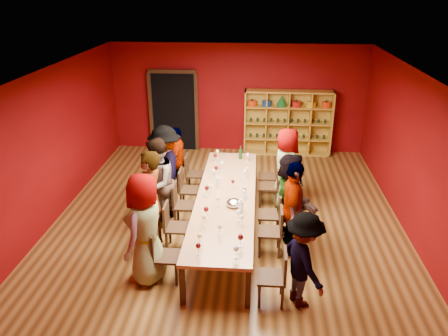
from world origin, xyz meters
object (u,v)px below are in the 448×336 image
(person_right_3, at_px, (286,168))
(chair_person_left_2, at_px, (180,202))
(spittoon_bowl, at_px, (234,203))
(person_left_0, at_px, (145,229))
(person_right_0, at_px, (303,260))
(chair_person_left_1, at_px, (173,224))
(person_left_4, at_px, (177,160))
(person_left_2, at_px, (157,183))
(chair_person_right_2, at_px, (273,212))
(person_left_1, at_px, (150,201))
(chair_person_right_3, at_px, (272,184))
(person_left_3, at_px, (166,168))
(person_right_1, at_px, (293,210))
(person_right_4, at_px, (288,163))
(shelving_unit, at_px, (288,120))
(chair_person_left_4, at_px, (192,172))
(chair_person_right_4, at_px, (271,174))
(chair_person_right_0, at_px, (277,274))
(chair_person_left_3, at_px, (186,187))
(chair_person_right_1, at_px, (274,229))
(person_right_2, at_px, (290,196))
(wine_bottle, at_px, (241,154))
(tasting_table, at_px, (226,198))

(person_right_3, bearing_deg, chair_person_left_2, 102.46)
(person_right_3, relative_size, spittoon_bowl, 6.10)
(person_left_0, xyz_separation_m, person_right_0, (2.44, -0.42, -0.17))
(chair_person_left_1, height_order, person_left_4, person_left_4)
(person_left_0, xyz_separation_m, person_left_2, (-0.19, 1.73, -0.03))
(chair_person_left_1, distance_m, person_left_2, 1.03)
(person_left_4, xyz_separation_m, chair_person_right_2, (2.14, -1.77, -0.28))
(person_left_1, distance_m, chair_person_right_3, 2.90)
(person_left_3, bearing_deg, person_right_1, 42.31)
(person_left_4, bearing_deg, person_right_1, 46.98)
(person_left_4, height_order, person_right_4, person_left_4)
(shelving_unit, bearing_deg, person_left_3, -128.02)
(chair_person_left_4, distance_m, spittoon_bowl, 2.36)
(person_left_2, height_order, person_right_4, person_left_2)
(shelving_unit, distance_m, chair_person_right_4, 2.73)
(chair_person_right_0, bearing_deg, person_left_3, 128.16)
(chair_person_right_3, relative_size, chair_person_right_4, 1.00)
(person_left_2, distance_m, person_left_4, 1.53)
(person_left_0, height_order, chair_person_left_2, person_left_0)
(person_left_0, distance_m, chair_person_left_3, 2.48)
(person_right_0, distance_m, chair_person_right_1, 1.37)
(person_left_0, bearing_deg, chair_person_right_2, 141.31)
(person_left_4, distance_m, chair_person_right_2, 2.79)
(chair_person_right_0, distance_m, person_right_0, 0.46)
(person_left_1, bearing_deg, person_right_0, 77.95)
(chair_person_left_3, distance_m, person_right_1, 2.65)
(shelving_unit, relative_size, person_left_0, 1.29)
(chair_person_right_0, height_order, chair_person_right_3, same)
(chair_person_left_1, xyz_separation_m, person_right_0, (2.19, -1.31, 0.27))
(chair_person_right_1, height_order, person_right_1, person_right_1)
(shelving_unit, distance_m, person_left_1, 5.68)
(chair_person_left_1, bearing_deg, person_right_3, 41.22)
(person_left_1, distance_m, person_left_4, 2.37)
(chair_person_left_1, xyz_separation_m, chair_person_right_2, (1.82, 0.59, 0.00))
(chair_person_right_1, xyz_separation_m, person_right_3, (0.28, 1.85, 0.38))
(shelving_unit, xyz_separation_m, chair_person_left_4, (-2.31, -2.65, -0.49))
(person_left_1, xyz_separation_m, person_left_2, (-0.06, 0.84, -0.04))
(chair_person_left_1, relative_size, person_left_2, 0.49)
(chair_person_left_4, xyz_separation_m, person_right_2, (2.10, -1.77, 0.35))
(spittoon_bowl, bearing_deg, person_right_2, 16.53)
(chair_person_right_2, height_order, wine_bottle, wine_bottle)
(person_left_1, bearing_deg, tasting_table, 133.06)
(shelving_unit, bearing_deg, person_left_2, -123.36)
(shelving_unit, xyz_separation_m, person_left_3, (-2.72, -3.48, -0.07))
(person_left_4, height_order, chair_person_right_1, person_left_4)
(person_left_4, bearing_deg, spittoon_bowl, 35.43)
(person_left_0, height_order, person_right_0, person_left_0)
(chair_person_right_4, relative_size, wine_bottle, 2.85)
(person_left_1, height_order, chair_person_right_3, person_left_1)
(shelving_unit, bearing_deg, chair_person_left_1, -114.73)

